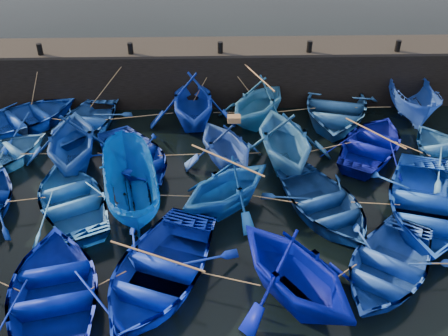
{
  "coord_description": "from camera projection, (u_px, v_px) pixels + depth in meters",
  "views": [
    {
      "loc": [
        -0.39,
        -11.83,
        10.86
      ],
      "look_at": [
        0.0,
        3.2,
        0.7
      ],
      "focal_mm": 40.0,
      "sensor_mm": 36.0,
      "label": 1
    }
  ],
  "objects": [
    {
      "name": "ground",
      "position": [
        227.0,
        242.0,
        15.89
      ],
      "size": [
        120.0,
        120.0,
        0.0
      ],
      "primitive_type": "plane",
      "color": "black",
      "rests_on": "ground"
    },
    {
      "name": "quay_wall",
      "position": [
        220.0,
        73.0,
        23.88
      ],
      "size": [
        26.0,
        2.5,
        2.5
      ],
      "primitive_type": "cube",
      "color": "black",
      "rests_on": "ground"
    },
    {
      "name": "quay_top",
      "position": [
        220.0,
        47.0,
        23.15
      ],
      "size": [
        26.0,
        2.5,
        0.12
      ],
      "primitive_type": "cube",
      "color": "black",
      "rests_on": "quay_wall"
    },
    {
      "name": "bollard_0",
      "position": [
        40.0,
        49.0,
        22.06
      ],
      "size": [
        0.24,
        0.24,
        0.5
      ],
      "primitive_type": "cylinder",
      "color": "black",
      "rests_on": "quay_top"
    },
    {
      "name": "bollard_1",
      "position": [
        130.0,
        48.0,
        22.14
      ],
      "size": [
        0.24,
        0.24,
        0.5
      ],
      "primitive_type": "cylinder",
      "color": "black",
      "rests_on": "quay_top"
    },
    {
      "name": "bollard_2",
      "position": [
        220.0,
        48.0,
        22.23
      ],
      "size": [
        0.24,
        0.24,
        0.5
      ],
      "primitive_type": "cylinder",
      "color": "black",
      "rests_on": "quay_top"
    },
    {
      "name": "bollard_3",
      "position": [
        309.0,
        47.0,
        22.32
      ],
      "size": [
        0.24,
        0.24,
        0.5
      ],
      "primitive_type": "cylinder",
      "color": "black",
      "rests_on": "quay_top"
    },
    {
      "name": "bollard_4",
      "position": [
        398.0,
        46.0,
        22.4
      ],
      "size": [
        0.24,
        0.24,
        0.5
      ],
      "primitive_type": "cylinder",
      "color": "black",
      "rests_on": "quay_top"
    },
    {
      "name": "boat_0",
      "position": [
        23.0,
        118.0,
        21.68
      ],
      "size": [
        6.13,
        5.99,
        1.04
      ],
      "primitive_type": "imported",
      "rotation": [
        0.0,
        0.0,
        2.29
      ],
      "color": "#0E37A0",
      "rests_on": "ground"
    },
    {
      "name": "boat_1",
      "position": [
        85.0,
        122.0,
        21.52
      ],
      "size": [
        4.19,
        5.15,
        0.94
      ],
      "primitive_type": "imported",
      "rotation": [
        0.0,
        0.0,
        -0.23
      ],
      "color": "#194896",
      "rests_on": "ground"
    },
    {
      "name": "boat_2",
      "position": [
        193.0,
        100.0,
        21.68
      ],
      "size": [
        4.08,
        4.66,
        2.35
      ],
      "primitive_type": "imported",
      "rotation": [
        0.0,
        0.0,
        0.05
      ],
      "color": "#0B2AA7",
      "rests_on": "ground"
    },
    {
      "name": "boat_3",
      "position": [
        258.0,
        101.0,
        21.78
      ],
      "size": [
        5.25,
        5.42,
        2.18
      ],
      "primitive_type": "imported",
      "rotation": [
        0.0,
        0.0,
        -0.57
      ],
      "color": "#2A70B0",
      "rests_on": "ground"
    },
    {
      "name": "boat_4",
      "position": [
        335.0,
        107.0,
        22.4
      ],
      "size": [
        5.46,
        6.65,
        1.2
      ],
      "primitive_type": "imported",
      "rotation": [
        0.0,
        0.0,
        -0.25
      ],
      "color": "navy",
      "rests_on": "ground"
    },
    {
      "name": "boat_5",
      "position": [
        412.0,
        99.0,
        22.3
      ],
      "size": [
        2.24,
        4.94,
        1.85
      ],
      "primitive_type": "imported",
      "rotation": [
        0.0,
        0.0,
        -0.09
      ],
      "color": "#2047AC",
      "rests_on": "ground"
    },
    {
      "name": "boat_7",
      "position": [
        71.0,
        139.0,
        18.9
      ],
      "size": [
        4.47,
        4.99,
        2.35
      ],
      "primitive_type": "imported",
      "rotation": [
        0.0,
        0.0,
        3.29
      ],
      "color": "navy",
      "rests_on": "ground"
    },
    {
      "name": "boat_8",
      "position": [
        134.0,
        158.0,
        19.13
      ],
      "size": [
        5.2,
        5.67,
        0.96
      ],
      "primitive_type": "imported",
      "rotation": [
        0.0,
        0.0,
        0.53
      ],
      "color": "#052093",
      "rests_on": "ground"
    },
    {
      "name": "boat_9",
      "position": [
        226.0,
        144.0,
        19.0
      ],
      "size": [
        4.41,
        4.68,
        1.96
      ],
      "primitive_type": "imported",
      "rotation": [
        0.0,
        0.0,
        3.55
      ],
      "color": "#1E4295",
      "rests_on": "ground"
    },
    {
      "name": "boat_10",
      "position": [
        285.0,
        138.0,
        18.94
      ],
      "size": [
        4.47,
        5.02,
        2.41
      ],
      "primitive_type": "imported",
      "rotation": [
        0.0,
        0.0,
        3.26
      ],
      "color": "#25619F",
      "rests_on": "ground"
    },
    {
      "name": "boat_11",
      "position": [
        373.0,
        144.0,
        19.99
      ],
      "size": [
        5.23,
        5.63,
        0.95
      ],
      "primitive_type": "imported",
      "rotation": [
        0.0,
        0.0,
        2.57
      ],
      "color": "#040B84",
      "rests_on": "ground"
    },
    {
      "name": "boat_14",
      "position": [
        72.0,
        199.0,
        16.99
      ],
      "size": [
        5.04,
        5.64,
        0.96
      ],
      "primitive_type": "imported",
      "rotation": [
        0.0,
        0.0,
        3.6
      ],
      "color": "blue",
      "rests_on": "ground"
    },
    {
      "name": "boat_15",
      "position": [
        130.0,
        187.0,
        16.8
      ],
      "size": [
        2.86,
        5.09,
        1.86
      ],
      "primitive_type": "imported",
      "rotation": [
        0.0,
        0.0,
        3.37
      ],
      "color": "#01429D",
      "rests_on": "ground"
    },
    {
      "name": "boat_16",
      "position": [
        227.0,
        186.0,
        16.74
      ],
      "size": [
        5.0,
        4.94,
        1.99
      ],
      "primitive_type": "imported",
      "rotation": [
        0.0,
        0.0,
        -0.87
      ],
      "color": "#0D4797",
      "rests_on": "ground"
    },
    {
      "name": "boat_17",
      "position": [
        324.0,
        204.0,
        16.74
      ],
      "size": [
        4.71,
        5.46,
        0.95
      ],
      "primitive_type": "imported",
      "rotation": [
        0.0,
        0.0,
        0.37
      ],
      "color": "navy",
      "rests_on": "ground"
    },
    {
      "name": "boat_18",
      "position": [
        427.0,
        204.0,
        16.59
      ],
      "size": [
        5.52,
        6.59,
        1.17
      ],
      "primitive_type": "imported",
      "rotation": [
        0.0,
        0.0,
        -0.3
      ],
      "color": "blue",
      "rests_on": "ground"
    },
    {
      "name": "boat_21",
      "position": [
        55.0,
        291.0,
        13.49
      ],
      "size": [
        4.79,
        5.9,
        1.08
      ],
      "primitive_type": "imported",
      "rotation": [
        0.0,
        0.0,
        3.37
      ],
      "color": "#00139B",
      "rests_on": "ground"
    },
    {
      "name": "boat_22",
      "position": [
        158.0,
        271.0,
        14.11
      ],
      "size": [
        5.4,
        6.24,
        1.09
      ],
      "primitive_type": "imported",
      "rotation": [
        0.0,
        0.0,
        -0.37
      ],
      "color": "#0925CC",
      "rests_on": "ground"
    },
    {
      "name": "boat_23",
      "position": [
        295.0,
        269.0,
        13.33
      ],
      "size": [
        5.53,
        5.69,
        2.29
      ],
      "primitive_type": "imported",
      "rotation": [
        0.0,
        0.0,
        0.59
      ],
      "color": "#0009A5",
      "rests_on": "ground"
    },
    {
      "name": "boat_24",
      "position": [
        387.0,
        266.0,
        14.37
      ],
      "size": [
        5.23,
        5.53,
        0.93
      ],
      "primitive_type": "imported",
      "rotation": [
        0.0,
        0.0,
        -0.62
      ],
      "color": "#163FA0",
      "rests_on": "ground"
    },
    {
      "name": "wooden_crate",
      "position": [
        234.0,
        119.0,
        18.39
      ],
      "size": [
        0.49,
        0.35,
        0.22
      ],
      "primitive_type": "cube",
      "color": "brown",
      "rests_on": "boat_9"
    },
    {
      "name": "mooring_ropes",
      "position": [
        227.0,
        140.0,
        19.45
      ],
      "size": [
        17.23,
        11.95,
        2.1
      ],
      "color": "tan",
      "rests_on": "ground"
    },
    {
      "name": "loose_oars",
      "position": [
        264.0,
        146.0,
        17.7
      ],
      "size": [
        10.28,
        11.61,
        1.29
      ],
      "color": "#99724C",
      "rests_on": "ground"
    }
  ]
}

